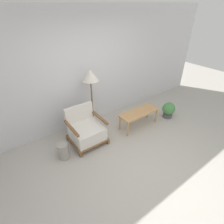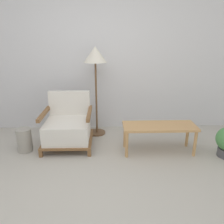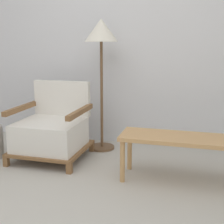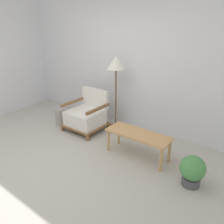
% 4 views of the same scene
% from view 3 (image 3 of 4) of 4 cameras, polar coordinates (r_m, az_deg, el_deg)
% --- Properties ---
extents(wall_back, '(8.00, 0.06, 2.70)m').
position_cam_3_polar(wall_back, '(3.81, -0.37, 14.58)').
color(wall_back, silver).
rests_on(wall_back, ground_plane).
extents(armchair, '(0.73, 0.70, 0.80)m').
position_cam_3_polar(armchair, '(3.38, -10.92, -3.33)').
color(armchair, brown).
rests_on(armchair, ground_plane).
extents(floor_lamp, '(0.37, 0.37, 1.47)m').
position_cam_3_polar(floor_lamp, '(3.49, -1.98, 13.12)').
color(floor_lamp, brown).
rests_on(floor_lamp, ground_plane).
extents(coffee_table, '(1.04, 0.38, 0.42)m').
position_cam_3_polar(coffee_table, '(2.80, 12.29, -5.43)').
color(coffee_table, tan).
rests_on(coffee_table, ground_plane).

